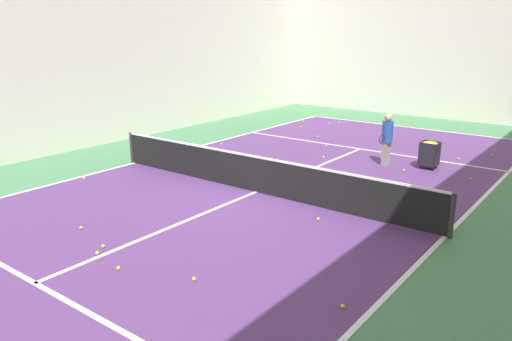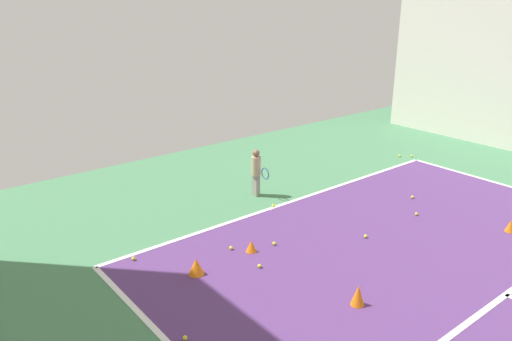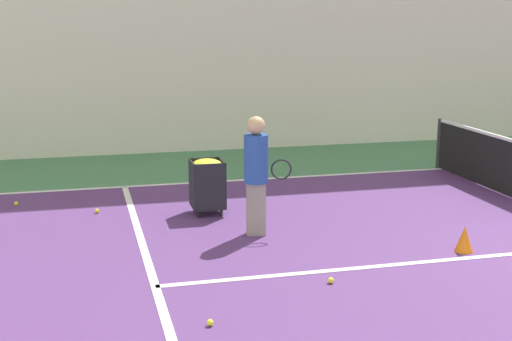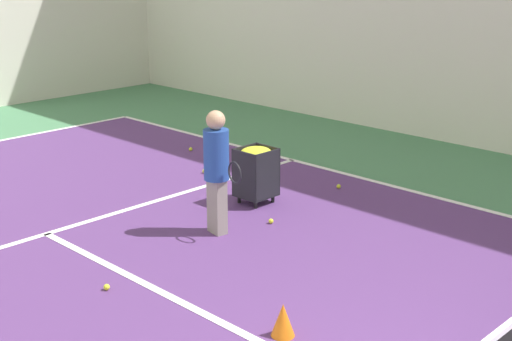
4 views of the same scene
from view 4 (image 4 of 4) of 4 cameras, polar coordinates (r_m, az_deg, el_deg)
The scene contains 9 objects.
line_service_far at distance 9.62m, azimuth -16.41°, elevation -4.88°, with size 9.58×0.10×0.00m, color white.
coach_at_net at distance 8.99m, azimuth -3.16°, elevation 0.51°, with size 0.38×0.68×1.62m.
ball_cart at distance 10.19m, azimuth 0.00°, elevation 0.48°, with size 0.51×0.48×0.83m.
training_cone_2 at distance 6.86m, azimuth 2.17°, elevation -11.84°, with size 0.23×0.23×0.33m, color orange.
tennis_ball_6 at distance 9.57m, azimuth 1.21°, elevation -4.07°, with size 0.07×0.07×0.07m, color yellow.
tennis_ball_13 at distance 11.04m, azimuth 6.63°, elevation -1.27°, with size 0.07×0.07×0.07m, color yellow.
tennis_ball_24 at distance 13.10m, azimuth -5.25°, elevation 1.71°, with size 0.07×0.07×0.07m, color yellow.
tennis_ball_35 at distance 7.93m, azimuth -11.86°, elevation -9.11°, with size 0.07×0.07×0.07m, color yellow.
tennis_ball_37 at distance 11.75m, azimuth -4.16°, elevation -0.06°, with size 0.07×0.07×0.07m, color yellow.
Camera 4 is at (-4.23, -1.87, 3.48)m, focal length 50.00 mm.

